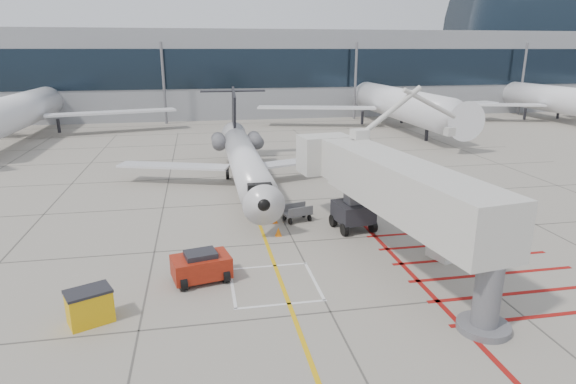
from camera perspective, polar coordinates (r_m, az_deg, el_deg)
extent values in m
plane|color=gray|center=(24.91, 2.57, -9.41)|extent=(260.00, 260.00, 0.00)
cone|color=orange|center=(29.30, -1.15, -4.71)|extent=(0.40, 0.40, 0.56)
cone|color=orange|center=(31.45, -1.56, -3.27)|extent=(0.35, 0.35, 0.49)
cube|color=gray|center=(93.12, -1.21, 14.12)|extent=(180.00, 28.00, 14.00)
cube|color=black|center=(79.27, 0.50, 14.43)|extent=(180.00, 0.10, 6.00)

